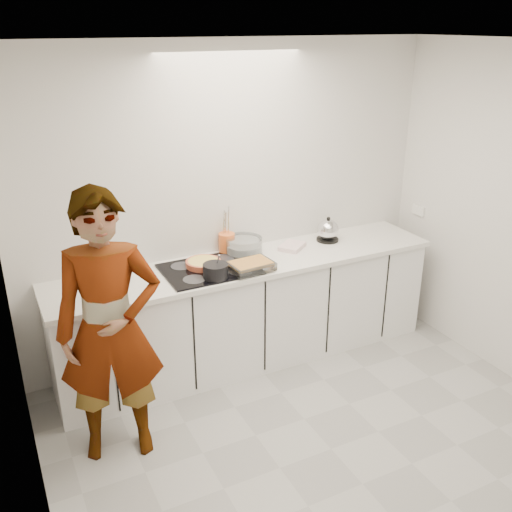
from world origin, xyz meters
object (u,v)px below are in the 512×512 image
baking_dish (251,265)px  mixing_bowl (244,247)px  tart_dish (203,263)px  cook (110,329)px  kettle (328,231)px  saucepan (216,271)px  hob (210,269)px  utensil_crock (227,243)px

baking_dish → mixing_bowl: mixing_bowl is taller
tart_dish → cook: cook is taller
tart_dish → kettle: kettle is taller
saucepan → baking_dish: 0.30m
hob → saucepan: 0.19m
hob → saucepan: bearing=-96.8°
saucepan → baking_dish: size_ratio=0.56×
saucepan → cook: size_ratio=0.11×
saucepan → kettle: bearing=14.4°
cook → utensil_crock: bearing=49.5°
utensil_crock → kettle: bearing=-8.9°
hob → tart_dish: size_ratio=2.06×
saucepan → kettle: 1.24m
utensil_crock → cook: size_ratio=0.09×
hob → kettle: (1.18, 0.13, 0.09)m
baking_dish → cook: 1.27m
hob → mixing_bowl: size_ratio=2.04×
kettle → mixing_bowl: bearing=176.3°
utensil_crock → cook: 1.47m
saucepan → cook: cook is taller
hob → cook: (-0.92, -0.59, -0.00)m
tart_dish → cook: bearing=-143.7°
tart_dish → utensil_crock: (0.29, 0.21, 0.04)m
tart_dish → cook: 1.10m
kettle → utensil_crock: 0.92m
saucepan → utensil_crock: 0.53m
hob → tart_dish: tart_dish is taller
hob → baking_dish: 0.33m
utensil_crock → baking_dish: bearing=-89.0°
baking_dish → mixing_bowl: size_ratio=0.99×
utensil_crock → hob: bearing=-134.6°
hob → mixing_bowl: mixing_bowl is taller
kettle → cook: size_ratio=0.13×
utensil_crock → tart_dish: bearing=-144.7°
hob → mixing_bowl: 0.43m
baking_dish → mixing_bowl: (0.11, 0.35, 0.02)m
kettle → utensil_crock: kettle is taller
hob → tart_dish: (-0.02, 0.06, 0.03)m
hob → baking_dish: baking_dish is taller
hob → mixing_bowl: bearing=25.4°
hob → utensil_crock: bearing=45.4°
hob → cook: 1.09m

